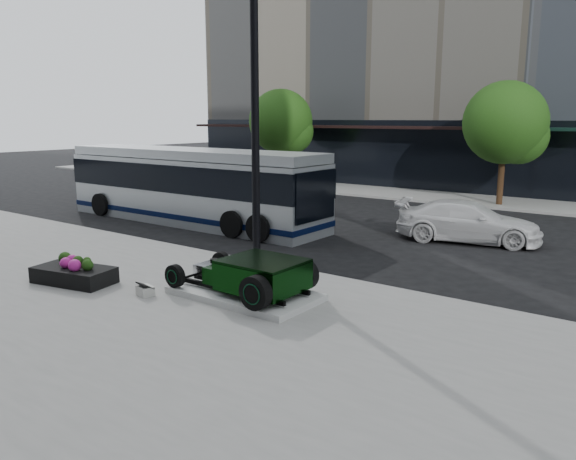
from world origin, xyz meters
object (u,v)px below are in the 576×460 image
Objects in this scene: hot_rod at (255,275)px; white_sedan at (468,222)px; flower_planter at (74,273)px; lamppost at (255,142)px; transit_bus at (191,185)px.

white_sedan is at bearing 80.51° from hot_rod.
white_sedan is (1.56, 9.35, -0.01)m from hot_rod.
hot_rod is at bearing 20.82° from flower_planter.
flower_planter is (-2.38, -4.22, -3.16)m from lamppost.
white_sedan reaches higher than flower_planter.
lamppost is 5.78m from flower_planter.
lamppost is at bearing -30.04° from transit_bus.
transit_bus is at bearing 143.80° from hot_rod.
lamppost is 1.55× the size of white_sedan.
hot_rod is 4.78m from flower_planter.
lamppost reaches higher than hot_rod.
transit_bus reaches higher than white_sedan.
transit_bus reaches higher than flower_planter.
transit_bus is at bearing 149.96° from lamppost.
white_sedan is (3.64, 6.82, -2.83)m from lamppost.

